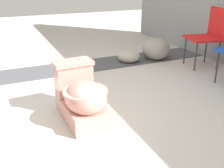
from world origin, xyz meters
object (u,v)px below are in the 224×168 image
(folding_chair_left, at_px, (210,31))
(boulder_far, at_px, (129,56))
(toilet, at_px, (82,97))
(boulder_near, at_px, (156,49))

(folding_chair_left, relative_size, boulder_far, 2.42)
(toilet, relative_size, boulder_near, 1.47)
(boulder_near, distance_m, boulder_far, 0.47)
(toilet, distance_m, boulder_near, 2.12)
(folding_chair_left, distance_m, boulder_near, 0.84)
(folding_chair_left, bearing_deg, toilet, 32.34)
(toilet, bearing_deg, boulder_far, 136.46)
(folding_chair_left, relative_size, boulder_near, 1.89)
(boulder_far, bearing_deg, toilet, -41.11)
(toilet, relative_size, folding_chair_left, 0.77)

